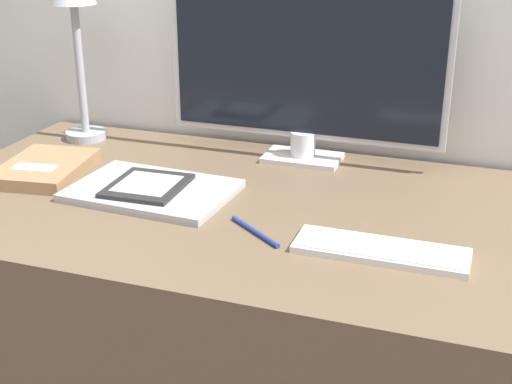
% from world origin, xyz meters
% --- Properties ---
extents(desk, '(1.39, 0.74, 0.73)m').
position_xyz_m(desk, '(0.00, 0.17, 0.37)').
color(desk, brown).
rests_on(desk, ground_plane).
extents(monitor, '(0.64, 0.11, 0.42)m').
position_xyz_m(monitor, '(0.02, 0.45, 0.96)').
color(monitor, silver).
rests_on(monitor, desk).
extents(keyboard, '(0.30, 0.10, 0.01)m').
position_xyz_m(keyboard, '(0.28, 0.03, 0.74)').
color(keyboard, silver).
rests_on(keyboard, desk).
extents(laptop, '(0.34, 0.24, 0.02)m').
position_xyz_m(laptop, '(-0.21, 0.14, 0.74)').
color(laptop, '#A3A3A8').
rests_on(laptop, desk).
extents(ereader, '(0.15, 0.17, 0.01)m').
position_xyz_m(ereader, '(-0.22, 0.14, 0.76)').
color(ereader, black).
rests_on(ereader, laptop).
extents(desk_lamp, '(0.11, 0.11, 0.41)m').
position_xyz_m(desk_lamp, '(-0.54, 0.43, 1.03)').
color(desk_lamp, '#999EA8').
rests_on(desk_lamp, desk).
extents(notebook, '(0.20, 0.25, 0.03)m').
position_xyz_m(notebook, '(-0.49, 0.17, 0.75)').
color(notebook, '#93704C').
rests_on(notebook, desk).
extents(pen, '(0.12, 0.10, 0.01)m').
position_xyz_m(pen, '(0.05, 0.04, 0.74)').
color(pen, navy).
rests_on(pen, desk).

